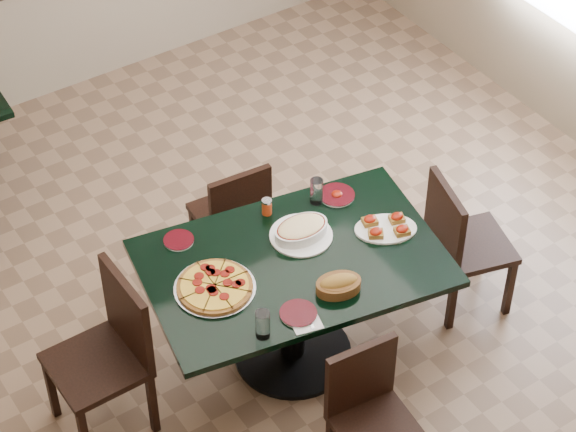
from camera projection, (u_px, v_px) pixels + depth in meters
floor at (293, 306)px, 6.64m from camera, size 5.50×5.50×0.00m
main_table at (293, 285)px, 5.98m from camera, size 1.71×1.26×0.75m
chair_far at (234, 214)px, 6.56m from camera, size 0.42×0.42×0.82m
chair_near at (369, 410)px, 5.51m from camera, size 0.42×0.42×0.82m
chair_right at (460, 239)px, 6.32m from camera, size 0.52×0.52×0.91m
chair_left at (110, 347)px, 5.68m from camera, size 0.46×0.46×0.97m
pepperoni_pizza at (215, 287)px, 5.69m from camera, size 0.42×0.42×0.04m
lasagna_casserole at (301, 230)px, 5.96m from camera, size 0.34×0.34×0.09m
bread_basket at (338, 284)px, 5.67m from camera, size 0.27×0.22×0.10m
bruschetta_platter at (386, 227)px, 6.01m from camera, size 0.41×0.36×0.05m
side_plate_near at (298, 313)px, 5.57m from camera, size 0.19×0.19×0.02m
side_plate_far_r at (337, 195)px, 6.22m from camera, size 0.20×0.20×0.03m
side_plate_far_l at (179, 240)px, 5.96m from camera, size 0.16×0.16×0.02m
napkin_setting at (306, 321)px, 5.54m from camera, size 0.18×0.18×0.01m
water_glass_a at (316, 191)px, 6.14m from camera, size 0.07×0.07×0.15m
water_glass_b at (263, 324)px, 5.42m from camera, size 0.07×0.07×0.16m
pepper_shaker at (267, 207)px, 6.09m from camera, size 0.06×0.06×0.10m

